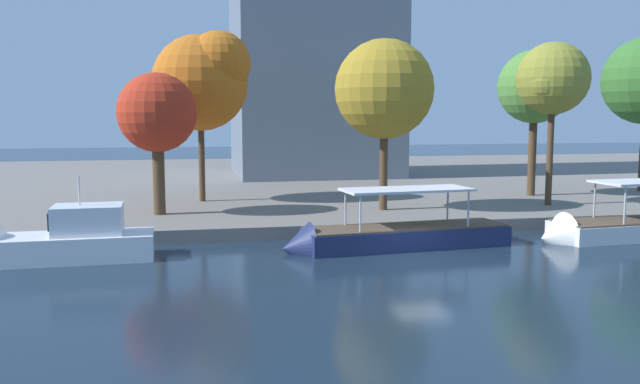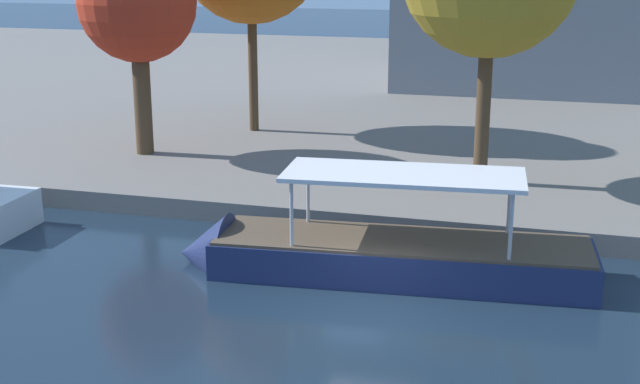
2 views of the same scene
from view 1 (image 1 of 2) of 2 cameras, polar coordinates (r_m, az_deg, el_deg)
The scene contains 9 objects.
ground_plane at distance 30.80m, azimuth 8.73°, elevation -5.76°, with size 220.00×220.00×0.00m, color #192838.
dock_promenade at distance 62.89m, azimuth -1.94°, elevation 1.00°, with size 120.00×55.00×0.70m, color slate.
motor_yacht_0 at distance 32.24m, azimuth -21.16°, elevation -4.39°, with size 7.81×2.88×4.81m.
tour_boat_1 at distance 33.11m, azimuth 6.03°, elevation -4.15°, with size 11.75×3.62×3.91m.
tree_0 at distance 41.23m, azimuth 5.61°, elevation 8.68°, with size 6.10×6.10×10.51m.
tree_1 at distance 40.07m, azimuth -13.99°, elevation 6.69°, with size 4.66×4.66×8.36m.
tree_2 at distance 45.33m, azimuth 19.44°, elevation 9.13°, with size 4.65×4.65×10.55m.
tree_3 at distance 45.62m, azimuth -10.11°, elevation 9.56°, with size 6.58×6.46×11.43m.
tree_5 at distance 50.86m, azimuth 18.02°, elevation 8.65°, with size 5.30×5.30×10.56m.
Camera 1 is at (-10.57, -28.16, 6.61)m, focal length 37.06 mm.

